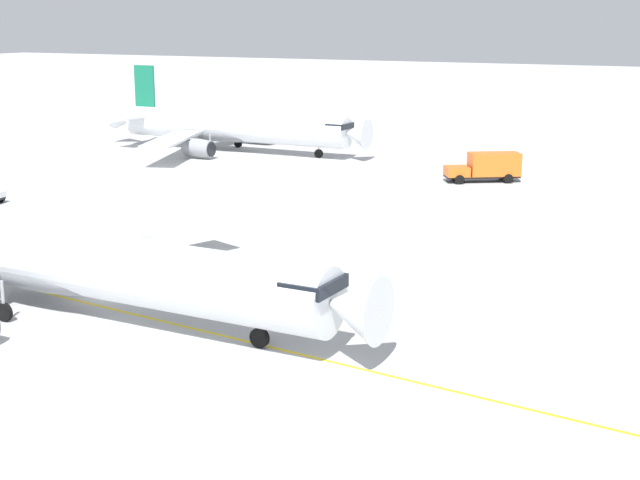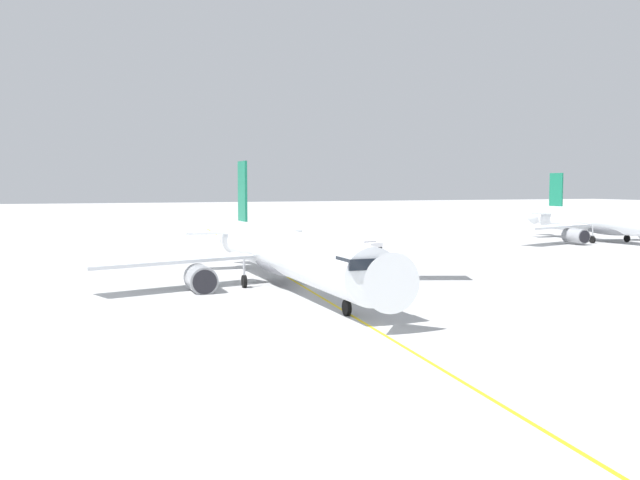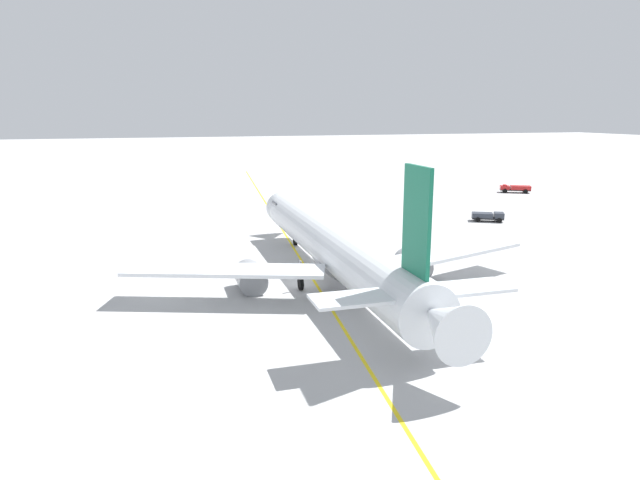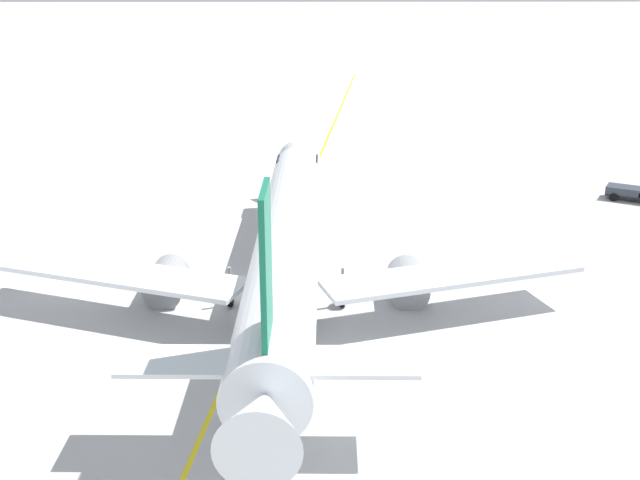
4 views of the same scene
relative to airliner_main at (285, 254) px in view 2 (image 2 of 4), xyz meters
The scene contains 5 objects.
ground_plane 3.94m from the airliner_main, 167.09° to the left, with size 600.00×600.00×0.00m, color #B2B2B2.
airliner_main is the anchor object (origin of this frame).
airliner_secondary 66.98m from the airliner_main, 156.47° to the right, with size 35.11×38.69×10.79m.
pushback_tug_truck 36.53m from the airliner_main, 125.76° to the right, with size 2.96×4.81×1.30m.
taxiway_centreline 6.16m from the airliner_main, 101.26° to the left, with size 20.55×176.64×0.01m.
Camera 2 is at (21.87, 57.62, 8.84)m, focal length 40.39 mm.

